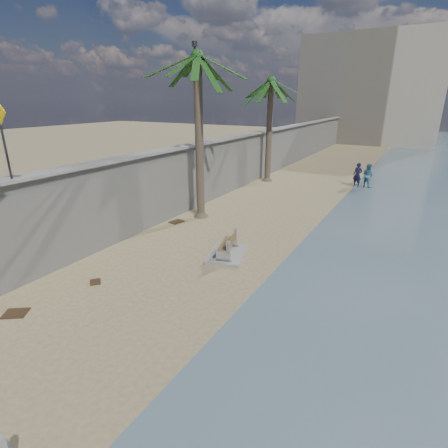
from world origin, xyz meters
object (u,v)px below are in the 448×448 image
at_px(bench_far, 227,247).
at_px(palm_back, 271,82).
at_px(person_a, 358,173).
at_px(person_b, 368,174).
at_px(palm_mid, 197,59).

bearing_deg(bench_far, palm_back, 106.60).
xyz_separation_m(bench_far, palm_back, (-4.00, 13.42, 6.68)).
relative_size(person_a, person_b, 1.04).
height_order(palm_mid, palm_back, palm_mid).
relative_size(bench_far, person_a, 1.19).
bearing_deg(person_a, palm_mid, -100.78).
relative_size(bench_far, person_b, 1.25).
height_order(person_a, person_b, person_a).
bearing_deg(palm_back, person_a, 11.92).
bearing_deg(palm_mid, person_a, 61.84).
xyz_separation_m(person_a, person_b, (0.64, 0.26, -0.04)).
height_order(palm_mid, person_a, palm_mid).
xyz_separation_m(palm_mid, palm_back, (-0.37, 9.81, -0.66)).
bearing_deg(bench_far, palm_mid, 135.22).
distance_m(bench_far, palm_mid, 8.95).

